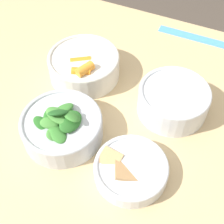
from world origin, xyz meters
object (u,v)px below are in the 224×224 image
ruler (213,42)px  bowl_greens (62,126)px  bowl_beans_hotdog (173,101)px  bowl_cookies (131,169)px  bowl_carrots (84,65)px

ruler → bowl_greens: bearing=-116.5°
bowl_beans_hotdog → bowl_cookies: 0.20m
bowl_carrots → ruler: bearing=44.8°
ruler → bowl_cookies: bearing=-96.6°
bowl_carrots → bowl_greens: (0.05, -0.19, -0.00)m
bowl_carrots → bowl_greens: 0.19m
bowl_beans_hotdog → ruler: size_ratio=0.50×
bowl_beans_hotdog → ruler: 0.29m
bowl_cookies → ruler: bearing=83.4°
bowl_cookies → bowl_greens: bearing=170.9°
bowl_beans_hotdog → bowl_carrots: bearing=176.2°
bowl_carrots → bowl_greens: bearing=-76.1°
bowl_carrots → bowl_beans_hotdog: bowl_carrots is taller
bowl_greens → bowl_beans_hotdog: bowl_greens is taller
bowl_carrots → bowl_beans_hotdog: bearing=-3.8°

